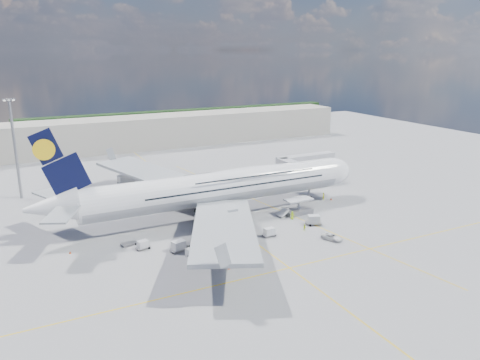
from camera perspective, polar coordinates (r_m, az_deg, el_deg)
name	(u,v)px	position (r m, az deg, el deg)	size (l,w,h in m)	color
ground	(238,230)	(99.55, -0.19, -6.12)	(300.00, 300.00, 0.00)	gray
taxi_line_main	(238,230)	(99.55, -0.19, -6.12)	(0.25, 220.00, 0.01)	#DCB40B
taxi_line_cross	(289,268)	(83.66, 6.05, -10.61)	(120.00, 0.25, 0.01)	#DCB40B
taxi_line_diag	(272,207)	(114.10, 3.86, -3.28)	(0.25, 100.00, 0.01)	#DCB40B
airliner	(220,187)	(105.97, -2.49, -0.85)	(77.26, 79.15, 23.71)	white
jet_bridge	(301,163)	(129.26, 7.50, 2.04)	(18.80, 12.10, 8.50)	#B7B7BC
cargo_loader	(298,209)	(109.45, 7.04, -3.50)	(8.53, 3.20, 3.67)	silver
light_mast	(15,148)	(129.93, -25.73, 3.55)	(3.00, 0.70, 25.50)	gray
terminal	(128,133)	(185.09, -13.52, 5.55)	(180.00, 16.00, 12.00)	#B2AD9E
tree_line	(185,117)	(239.40, -6.68, 7.58)	(160.00, 6.00, 8.00)	#193814
dolly_row_a	(143,245)	(92.08, -11.76, -7.71)	(2.94, 2.02, 1.70)	gray
dolly_row_b	(179,246)	(89.94, -7.49, -7.94)	(3.62, 2.50, 2.09)	gray
dolly_row_c	(189,244)	(92.64, -6.25, -7.73)	(2.88, 1.95, 0.39)	gray
dolly_back	(129,243)	(94.61, -13.36, -7.54)	(3.26, 2.11, 0.44)	gray
dolly_nose_far	(314,220)	(103.44, 8.98, -4.79)	(3.80, 2.98, 2.13)	gray
dolly_nose_near	(269,232)	(96.23, 3.60, -6.34)	(2.82, 1.58, 1.75)	gray
baggage_tug	(194,251)	(88.10, -5.62, -8.57)	(3.48, 2.36, 1.99)	silver
catering_truck_inner	(180,197)	(117.04, -7.34, -2.02)	(6.44, 3.99, 3.57)	gray
catering_truck_outer	(128,181)	(133.32, -13.46, -0.15)	(6.27, 3.22, 3.57)	gray
service_van	(332,237)	(96.16, 11.15, -6.85)	(2.02, 4.38, 1.22)	silver
crew_nose	(324,196)	(120.69, 10.15, -1.95)	(0.71, 0.47, 1.95)	#E5F119
crew_loader	(305,228)	(99.59, 7.90, -5.79)	(0.75, 0.58, 1.53)	#D4F619
crew_wing	(193,243)	(91.23, -5.81, -7.61)	(1.18, 0.49, 2.01)	#E3FF1A
crew_van	(292,215)	(105.93, 6.39, -4.31)	(0.92, 0.60, 1.89)	#BEF319
crew_tug	(216,249)	(88.52, -2.96, -8.37)	(1.17, 0.67, 1.80)	#AFFB1A
cone_nose	(331,199)	(121.09, 11.05, -2.29)	(0.45, 0.45, 0.58)	#FF540D
cone_wing_left_inner	(182,199)	(119.31, -7.13, -2.37)	(0.49, 0.49, 0.62)	#FF540D
cone_wing_left_outer	(147,201)	(119.75, -11.29, -2.52)	(0.40, 0.40, 0.51)	#FF540D
cone_wing_right_inner	(199,246)	(91.55, -4.96, -7.99)	(0.46, 0.46, 0.58)	#FF540D
cone_wing_right_outer	(229,267)	(82.73, -1.37, -10.61)	(0.48, 0.48, 0.61)	#FF540D
cone_tail	(70,252)	(94.09, -20.01, -8.29)	(0.39, 0.39, 0.50)	#FF540D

